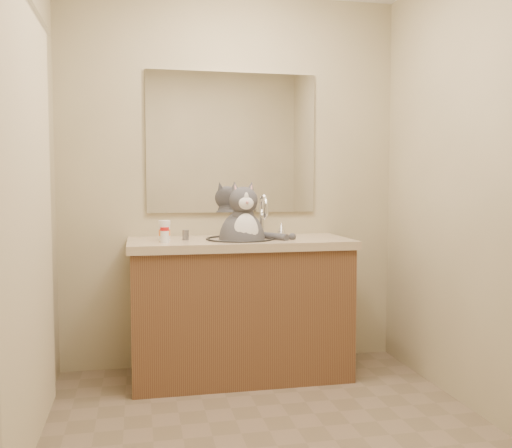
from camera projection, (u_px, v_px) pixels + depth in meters
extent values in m
cube|color=#7C6955|center=(277.00, 447.00, 2.59)|extent=(2.20, 2.50, 0.01)
cube|color=tan|center=(232.00, 182.00, 3.72)|extent=(2.20, 0.01, 2.40)
cube|color=tan|center=(413.00, 179.00, 1.27)|extent=(2.20, 0.01, 2.40)
cube|color=tan|center=(10.00, 181.00, 2.27)|extent=(0.01, 2.50, 2.40)
cube|color=tan|center=(502.00, 181.00, 2.72)|extent=(0.01, 2.50, 2.40)
cube|color=brown|center=(240.00, 312.00, 3.50)|extent=(1.30, 0.55, 0.80)
cube|color=tan|center=(240.00, 243.00, 3.47)|extent=(1.34, 0.59, 0.05)
torus|color=black|center=(240.00, 239.00, 3.45)|extent=(0.42, 0.42, 0.02)
ellipsoid|color=white|center=(240.00, 252.00, 3.45)|extent=(0.40, 0.40, 0.15)
cylinder|color=silver|center=(262.00, 221.00, 3.64)|extent=(0.03, 0.03, 0.18)
torus|color=silver|center=(264.00, 207.00, 3.57)|extent=(0.03, 0.16, 0.16)
cone|color=silver|center=(281.00, 228.00, 3.67)|extent=(0.06, 0.06, 0.08)
cube|color=white|center=(232.00, 143.00, 3.69)|extent=(1.10, 0.02, 0.90)
cube|color=beige|center=(30.00, 228.00, 2.40)|extent=(0.01, 1.20, 1.90)
ellipsoid|color=#424247|center=(242.00, 242.00, 3.45)|extent=(0.30, 0.32, 0.38)
ellipsoid|color=white|center=(246.00, 234.00, 3.35)|extent=(0.16, 0.09, 0.24)
ellipsoid|color=#424247|center=(244.00, 200.00, 3.39)|extent=(0.18, 0.16, 0.16)
ellipsoid|color=white|center=(246.00, 203.00, 3.33)|extent=(0.09, 0.05, 0.07)
sphere|color=#D88C8C|center=(247.00, 202.00, 3.30)|extent=(0.02, 0.02, 0.02)
cone|color=#424247|center=(235.00, 187.00, 3.39)|extent=(0.07, 0.06, 0.08)
cone|color=#424247|center=(251.00, 187.00, 3.41)|extent=(0.07, 0.06, 0.08)
cylinder|color=#424247|center=(273.00, 236.00, 3.46)|extent=(0.16, 0.24, 0.04)
cylinder|color=white|center=(165.00, 237.00, 3.26)|extent=(0.05, 0.05, 0.07)
cylinder|color=red|center=(165.00, 229.00, 3.26)|extent=(0.05, 0.05, 0.02)
cylinder|color=white|center=(165.00, 232.00, 3.38)|extent=(0.08, 0.08, 0.09)
cylinder|color=orange|center=(165.00, 232.00, 3.38)|extent=(0.08, 0.08, 0.04)
cylinder|color=white|center=(164.00, 222.00, 3.38)|extent=(0.09, 0.09, 0.02)
cylinder|color=slate|center=(186.00, 235.00, 3.40)|extent=(0.05, 0.05, 0.06)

